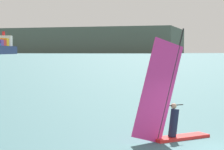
% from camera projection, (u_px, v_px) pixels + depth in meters
% --- Properties ---
extents(windsurfer, '(3.20, 2.11, 4.39)m').
position_uv_depth(windsurfer, '(169.00, 113.00, 16.53)').
color(windsurfer, red).
rests_on(windsurfer, ground_plane).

